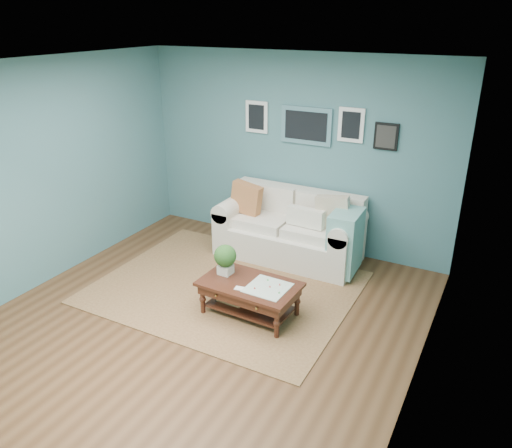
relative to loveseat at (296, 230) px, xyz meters
The scene contains 4 objects.
room_shell 2.20m from the loveseat, 97.39° to the right, with size 5.00×5.02×2.70m.
area_rug 1.31m from the loveseat, 109.50° to the right, with size 3.05×2.44×0.01m, color brown.
loveseat is the anchor object (origin of this frame).
coffee_table 1.55m from the loveseat, 87.14° to the right, with size 1.11×0.67×0.76m.
Camera 1 is at (2.71, -3.73, 3.14)m, focal length 35.00 mm.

